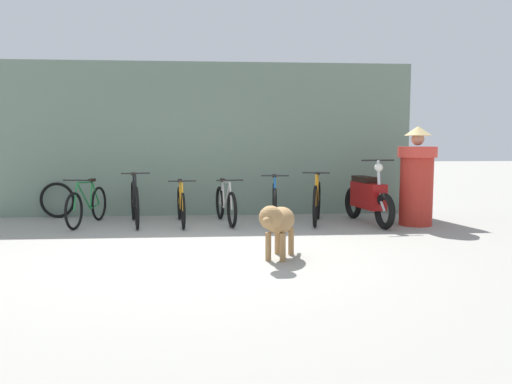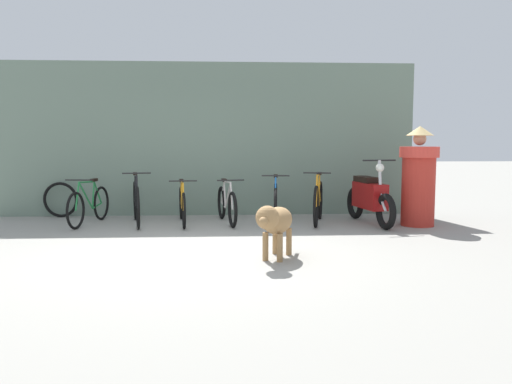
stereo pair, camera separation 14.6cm
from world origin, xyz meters
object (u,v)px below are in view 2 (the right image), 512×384
(motorcycle, at_px, (370,198))
(bicycle_5, at_px, (318,202))
(bicycle_1, at_px, (136,202))
(person_in_robes, at_px, (419,177))
(bicycle_0, at_px, (89,205))
(bicycle_4, at_px, (276,203))
(bicycle_3, at_px, (227,205))
(spare_tire_left, at_px, (60,200))
(bicycle_2, at_px, (182,205))
(stray_dog, at_px, (275,222))

(motorcycle, bearing_deg, bicycle_5, -107.65)
(bicycle_1, bearing_deg, person_in_robes, 72.54)
(bicycle_0, xyz_separation_m, bicycle_4, (3.21, -0.13, 0.02))
(bicycle_3, relative_size, spare_tire_left, 2.39)
(bicycle_5, relative_size, spare_tire_left, 2.42)
(motorcycle, distance_m, person_in_robes, 0.88)
(bicycle_1, height_order, bicycle_5, bicycle_1)
(bicycle_0, relative_size, motorcycle, 0.89)
(bicycle_0, distance_m, bicycle_1, 0.81)
(bicycle_2, bearing_deg, bicycle_5, 80.65)
(bicycle_2, xyz_separation_m, bicycle_3, (0.77, 0.04, -0.01))
(bicycle_0, relative_size, bicycle_2, 0.96)
(bicycle_2, bearing_deg, bicycle_1, -98.32)
(bicycle_4, bearing_deg, motorcycle, 92.34)
(bicycle_3, bearing_deg, person_in_robes, 71.34)
(person_in_robes, bearing_deg, motorcycle, -40.76)
(bicycle_5, xyz_separation_m, person_in_robes, (1.64, -0.33, 0.45))
(bicycle_1, relative_size, stray_dog, 1.61)
(bicycle_1, relative_size, person_in_robes, 1.04)
(bicycle_1, bearing_deg, bicycle_4, 74.83)
(bicycle_1, relative_size, bicycle_2, 1.06)
(bicycle_1, distance_m, motorcycle, 4.03)
(motorcycle, bearing_deg, bicycle_0, -101.90)
(bicycle_0, xyz_separation_m, spare_tire_left, (-0.76, 0.84, 0.00))
(bicycle_5, relative_size, person_in_robes, 0.96)
(bicycle_3, xyz_separation_m, motorcycle, (2.47, -0.23, 0.13))
(bicycle_2, bearing_deg, stray_dog, 18.65)
(bicycle_1, distance_m, stray_dog, 3.48)
(bicycle_1, xyz_separation_m, bicycle_5, (3.15, -0.07, -0.01))
(bicycle_4, height_order, person_in_robes, person_in_robes)
(bicycle_2, distance_m, bicycle_5, 2.36)
(bicycle_2, height_order, stray_dog, bicycle_2)
(stray_dog, bearing_deg, bicycle_5, -177.69)
(bicycle_5, height_order, motorcycle, motorcycle)
(bicycle_1, bearing_deg, bicycle_5, 76.08)
(bicycle_2, height_order, motorcycle, motorcycle)
(bicycle_3, bearing_deg, bicycle_0, -100.79)
(bicycle_0, height_order, bicycle_2, bicycle_0)
(bicycle_2, distance_m, motorcycle, 3.24)
(bicycle_5, bearing_deg, spare_tire_left, -86.78)
(bicycle_0, height_order, motorcycle, motorcycle)
(bicycle_0, height_order, bicycle_1, bicycle_1)
(bicycle_4, xyz_separation_m, spare_tire_left, (-3.97, 0.97, -0.02))
(bicycle_2, xyz_separation_m, stray_dog, (1.36, -2.73, 0.13))
(person_in_robes, bearing_deg, bicycle_4, -33.04)
(stray_dog, bearing_deg, motorcycle, 166.47)
(bicycle_1, relative_size, bicycle_5, 1.08)
(bicycle_3, distance_m, motorcycle, 2.48)
(bicycle_3, distance_m, stray_dog, 2.83)
(bicycle_0, relative_size, stray_dog, 1.47)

